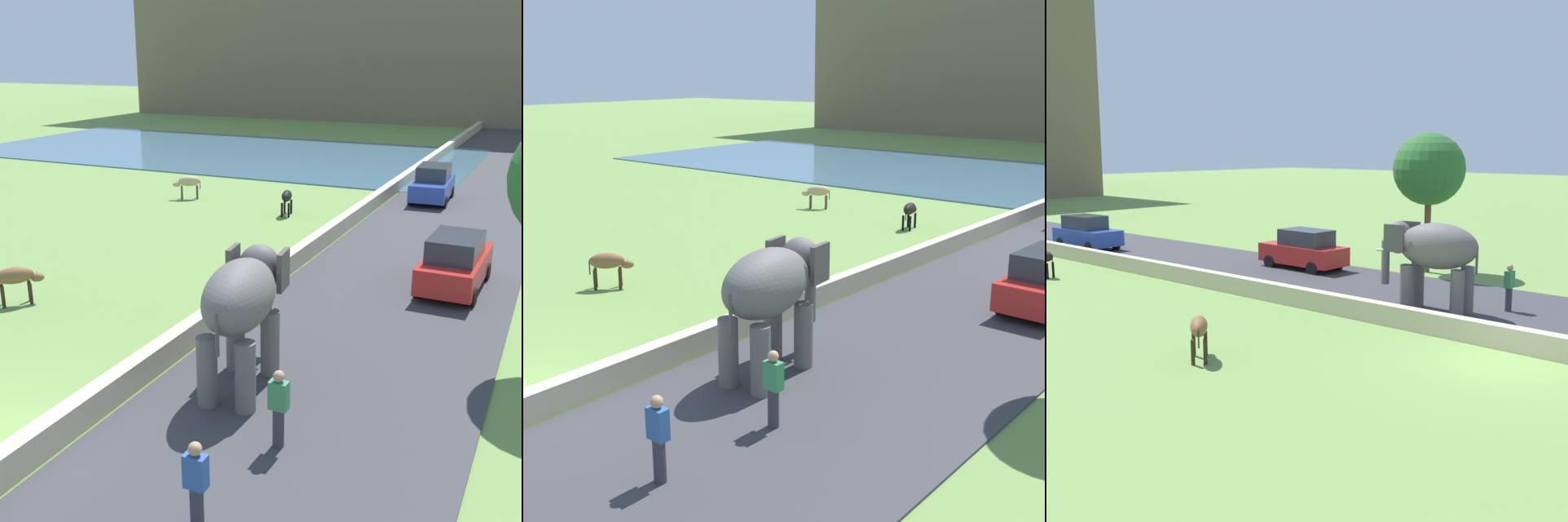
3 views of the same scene
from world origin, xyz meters
The scene contains 9 objects.
ground_plane centered at (0.00, 0.00, 0.00)m, with size 220.00×220.00×0.00m, color #6B8E47.
barrier_wall centered at (1.20, 18.00, 0.33)m, with size 0.40×110.00×0.65m, color beige.
lake centered at (-14.00, 35.69, 0.04)m, with size 36.00×18.00×0.08m, color #426B84.
elephant centered at (3.40, 4.24, 2.04)m, with size 1.73×3.55×2.99m.
person_beside_elephant centered at (5.09, 2.29, 0.87)m, with size 0.36×0.22×1.63m.
person_trailing centered at (4.87, -0.37, 0.87)m, with size 0.36×0.22×1.63m.
cow_tan centered at (-7.89, 20.76, 0.84)m, with size 1.35×1.03×1.15m.
cow_black centered at (-2.02, 19.63, 0.84)m, with size 0.69×1.42×1.15m.
cow_brown centered at (-4.89, 5.97, 0.84)m, with size 1.16×1.27×1.15m.
Camera 2 is at (13.29, -7.24, 6.77)m, focal length 49.52 mm.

